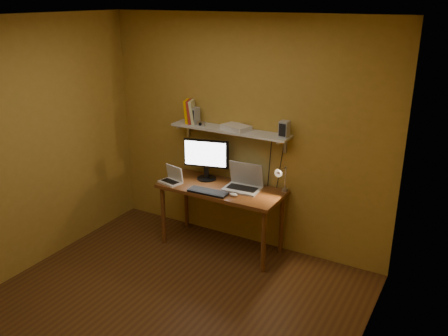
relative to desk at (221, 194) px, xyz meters
The scene contains 14 objects.
room 1.43m from the desk, 84.64° to the right, with size 3.44×3.24×2.64m.
desk is the anchor object (origin of this frame).
wall_shelf 0.72m from the desk, 90.00° to the left, with size 1.40×0.25×0.21m.
monitor 0.47m from the desk, 153.79° to the left, with size 0.52×0.27×0.47m.
laptop 0.30m from the desk, 23.06° to the left, with size 0.40×0.30×0.29m.
netbook 0.60m from the desk, 165.66° to the right, with size 0.28×0.23×0.19m.
keyboard 0.24m from the desk, 102.64° to the right, with size 0.44×0.15×0.02m, color black.
mouse 0.30m from the desk, 32.19° to the right, with size 0.09×0.06×0.03m, color silver.
desk_lamp 0.73m from the desk, 10.81° to the left, with size 0.09×0.23×0.38m.
speaker_left 0.95m from the desk, 157.60° to the left, with size 0.11×0.11×0.19m, color #919399.
speaker_right 1.04m from the desk, 17.18° to the left, with size 0.09×0.09×0.17m, color #919399.
books 1.01m from the desk, 159.02° to the left, with size 0.19×0.19×0.27m.
shelf_camera 0.82m from the desk, 157.68° to the left, with size 0.10×0.04×0.06m.
router 0.77m from the desk, 70.54° to the left, with size 0.30×0.20×0.05m, color silver.
Camera 1 is at (2.30, -2.95, 2.77)m, focal length 38.00 mm.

